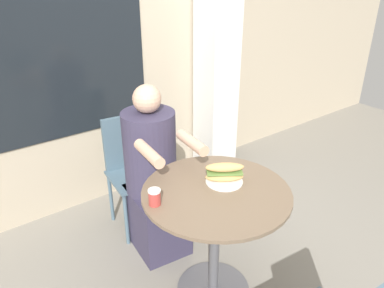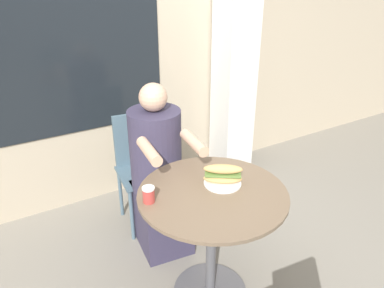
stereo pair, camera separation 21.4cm
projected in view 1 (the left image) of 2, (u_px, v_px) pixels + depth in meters
name	position (u px, v px, depth m)	size (l,w,h in m)	color
storefront_wall	(94.00, 34.00, 2.83)	(8.00, 0.09, 2.80)	#B7A88E
lattice_pillar	(217.00, 48.00, 3.32)	(0.31, 0.31, 2.40)	silver
cafe_table	(215.00, 219.00, 2.15)	(0.83, 0.83, 0.75)	brown
diner_chair	(131.00, 162.00, 2.84)	(0.42, 0.42, 0.87)	slate
seated_diner	(154.00, 182.00, 2.58)	(0.41, 0.65, 1.21)	#38334C
sandwich_on_plate	(224.00, 174.00, 2.13)	(0.22, 0.21, 0.12)	white
drink_cup	(155.00, 197.00, 1.93)	(0.07, 0.07, 0.09)	#B73D38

